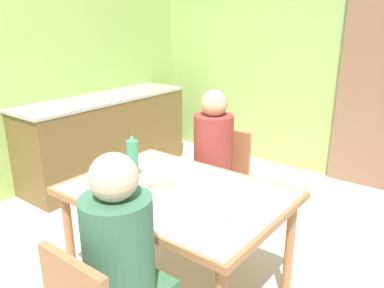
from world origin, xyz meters
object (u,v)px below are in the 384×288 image
(chair_far_diner, at_px, (221,176))
(serving_bowl_center, at_px, (206,190))
(water_bottle_green_near, at_px, (133,159))
(kitchen_counter, at_px, (106,136))
(person_far_diner, at_px, (212,147))
(dining_table, at_px, (177,201))
(person_near_diner, at_px, (121,250))

(chair_far_diner, bearing_deg, serving_bowl_center, 116.77)
(water_bottle_green_near, bearing_deg, kitchen_counter, 145.03)
(person_far_diner, height_order, water_bottle_green_near, person_far_diner)
(dining_table, bearing_deg, water_bottle_green_near, -171.03)
(person_far_diner, distance_m, water_bottle_green_near, 0.74)
(chair_far_diner, xyz_separation_m, water_bottle_green_near, (-0.11, -0.86, 0.38))
(person_far_diner, distance_m, serving_bowl_center, 0.73)
(dining_table, bearing_deg, chair_far_diner, 104.32)
(person_near_diner, bearing_deg, water_bottle_green_near, 132.20)
(kitchen_counter, distance_m, person_near_diner, 2.81)
(kitchen_counter, height_order, water_bottle_green_near, water_bottle_green_near)
(dining_table, height_order, water_bottle_green_near, water_bottle_green_near)
(dining_table, bearing_deg, person_far_diner, 107.07)
(kitchen_counter, bearing_deg, dining_table, -29.24)
(chair_far_diner, height_order, serving_bowl_center, chair_far_diner)
(kitchen_counter, bearing_deg, serving_bowl_center, -26.05)
(water_bottle_green_near, bearing_deg, person_near_diner, -47.80)
(water_bottle_green_near, bearing_deg, person_far_diner, 81.61)
(serving_bowl_center, bearing_deg, chair_far_diner, 116.77)
(person_far_diner, relative_size, water_bottle_green_near, 2.61)
(water_bottle_green_near, bearing_deg, serving_bowl_center, 11.58)
(kitchen_counter, bearing_deg, chair_far_diner, -8.87)
(water_bottle_green_near, relative_size, serving_bowl_center, 1.74)
(chair_far_diner, relative_size, person_far_diner, 1.13)
(kitchen_counter, height_order, chair_far_diner, kitchen_counter)
(water_bottle_green_near, height_order, serving_bowl_center, water_bottle_green_near)
(kitchen_counter, distance_m, person_far_diner, 1.79)
(person_near_diner, distance_m, serving_bowl_center, 0.73)
(chair_far_diner, distance_m, water_bottle_green_near, 0.94)
(dining_table, height_order, chair_far_diner, chair_far_diner)
(chair_far_diner, relative_size, person_near_diner, 1.13)
(person_near_diner, height_order, person_far_diner, same)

